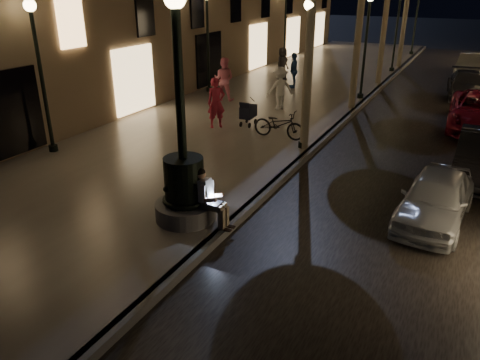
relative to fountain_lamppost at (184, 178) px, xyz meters
The scene contains 23 objects.
ground 13.09m from the fountain_lamppost, 85.60° to the left, with size 120.00×120.00×0.00m, color black.
cobble_lane 13.65m from the fountain_lamppost, 72.90° to the left, with size 6.00×45.00×0.02m, color black.
promenade 13.39m from the fountain_lamppost, 102.99° to the left, with size 8.00×45.00×0.20m, color slate.
curb_strip 13.09m from the fountain_lamppost, 85.60° to the left, with size 0.25×45.00×0.20m, color #59595B.
fountain_lamppost is the anchor object (origin of this frame).
seated_man_laptop 0.68m from the fountain_lamppost, ahead, with size 0.96×0.33×1.34m.
lamp_curb_a 6.37m from the fountain_lamppost, 83.35° to the left, with size 0.36×0.36×4.81m.
lamp_curb_b 14.16m from the fountain_lamppost, 87.14° to the left, with size 0.36×0.36×4.81m.
lamp_curb_c 22.10m from the fountain_lamppost, 88.18° to the left, with size 0.36×0.36×4.81m.
lamp_curb_d 30.08m from the fountain_lamppost, 88.66° to the left, with size 0.36×0.36×4.81m.
lamp_left_a 7.00m from the fountain_lamppost, 162.65° to the left, with size 0.36×0.36×4.81m.
lamp_left_b 13.75m from the fountain_lamppost, 118.07° to the left, with size 0.36×0.36×4.81m.
lamp_left_c 23.00m from the fountain_lamppost, 106.22° to the left, with size 0.36×0.36×4.81m.
stroller 7.76m from the fountain_lamppost, 105.16° to the left, with size 0.48×1.05×1.07m.
car_front 5.90m from the fountain_lamppost, 29.16° to the left, with size 1.44×3.57×1.22m, color #94979B.
car_rear 18.01m from the fountain_lamppost, 73.48° to the left, with size 1.73×4.25×1.23m, color #2D2D32.
car_fifth 24.14m from the fountain_lamppost, 78.04° to the left, with size 1.37×3.93×1.30m, color #969792.
pedestrian_red 7.38m from the fountain_lamppost, 113.90° to the left, with size 0.68×0.44×1.86m, color #AB2239.
pedestrian_pink 11.74m from the fountain_lamppost, 114.27° to the left, with size 0.94×0.73×1.94m, color pink.
pedestrian_white 10.52m from the fountain_lamppost, 100.53° to the left, with size 1.16×0.67×1.80m, color white.
pedestrian_blue 15.01m from the fountain_lamppost, 101.36° to the left, with size 1.04×0.43×1.77m, color navy.
pedestrian_dark 16.96m from the fountain_lamppost, 104.60° to the left, with size 0.86×0.56×1.75m, color #37363C.
bicycle 6.62m from the fountain_lamppost, 93.43° to the left, with size 0.65×1.87×0.98m, color black.
Camera 1 is at (4.50, -6.07, 5.31)m, focal length 35.00 mm.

